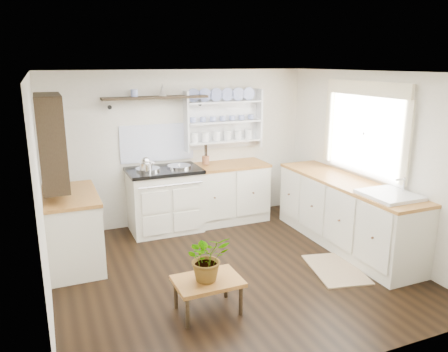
{
  "coord_description": "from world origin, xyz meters",
  "views": [
    {
      "loc": [
        -1.92,
        -4.35,
        2.4
      ],
      "look_at": [
        0.01,
        0.25,
        1.1
      ],
      "focal_mm": 35.0,
      "sensor_mm": 36.0,
      "label": 1
    }
  ],
  "objects": [
    {
      "name": "floor",
      "position": [
        0.0,
        0.0,
        0.0
      ],
      "size": [
        4.0,
        3.8,
        0.01
      ],
      "primitive_type": "cube",
      "color": "black",
      "rests_on": "ground"
    },
    {
      "name": "wall_back",
      "position": [
        0.0,
        1.9,
        1.15
      ],
      "size": [
        4.0,
        0.02,
        2.3
      ],
      "primitive_type": "cube",
      "color": "beige",
      "rests_on": "ground"
    },
    {
      "name": "wall_right",
      "position": [
        2.0,
        0.0,
        1.15
      ],
      "size": [
        0.02,
        3.8,
        2.3
      ],
      "primitive_type": "cube",
      "color": "beige",
      "rests_on": "ground"
    },
    {
      "name": "wall_left",
      "position": [
        -2.0,
        0.0,
        1.15
      ],
      "size": [
        0.02,
        3.8,
        2.3
      ],
      "primitive_type": "cube",
      "color": "beige",
      "rests_on": "ground"
    },
    {
      "name": "ceiling",
      "position": [
        0.0,
        0.0,
        2.3
      ],
      "size": [
        4.0,
        3.8,
        0.01
      ],
      "primitive_type": "cube",
      "color": "white",
      "rests_on": "wall_back"
    },
    {
      "name": "window",
      "position": [
        1.95,
        0.15,
        1.56
      ],
      "size": [
        0.08,
        1.55,
        1.22
      ],
      "color": "white",
      "rests_on": "wall_right"
    },
    {
      "name": "aga_cooker",
      "position": [
        -0.38,
        1.57,
        0.47
      ],
      "size": [
        1.04,
        0.72,
        0.96
      ],
      "color": "white",
      "rests_on": "floor"
    },
    {
      "name": "back_cabinets",
      "position": [
        0.6,
        1.6,
        0.46
      ],
      "size": [
        1.27,
        0.63,
        0.9
      ],
      "color": "beige",
      "rests_on": "floor"
    },
    {
      "name": "right_cabinets",
      "position": [
        1.7,
        0.1,
        0.46
      ],
      "size": [
        0.62,
        2.43,
        0.9
      ],
      "color": "beige",
      "rests_on": "floor"
    },
    {
      "name": "belfast_sink",
      "position": [
        1.7,
        -0.65,
        0.8
      ],
      "size": [
        0.55,
        0.6,
        0.45
      ],
      "color": "white",
      "rests_on": "right_cabinets"
    },
    {
      "name": "left_cabinets",
      "position": [
        -1.7,
        0.9,
        0.46
      ],
      "size": [
        0.62,
        1.13,
        0.9
      ],
      "color": "beige",
      "rests_on": "floor"
    },
    {
      "name": "plate_rack",
      "position": [
        0.65,
        1.86,
        1.56
      ],
      "size": [
        1.2,
        0.22,
        0.9
      ],
      "color": "white",
      "rests_on": "wall_back"
    },
    {
      "name": "high_shelf",
      "position": [
        -0.4,
        1.78,
        1.91
      ],
      "size": [
        1.5,
        0.29,
        0.16
      ],
      "color": "black",
      "rests_on": "wall_back"
    },
    {
      "name": "left_shelving",
      "position": [
        -1.84,
        0.9,
        1.55
      ],
      "size": [
        0.28,
        0.8,
        1.05
      ],
      "primitive_type": "cube",
      "color": "black",
      "rests_on": "wall_left"
    },
    {
      "name": "kettle",
      "position": [
        -0.66,
        1.45,
        1.03
      ],
      "size": [
        0.17,
        0.17,
        0.21
      ],
      "primitive_type": null,
      "color": "silver",
      "rests_on": "aga_cooker"
    },
    {
      "name": "utensil_crock",
      "position": [
        0.31,
        1.68,
        0.97
      ],
      "size": [
        0.11,
        0.11,
        0.12
      ],
      "primitive_type": "cylinder",
      "color": "#955A36",
      "rests_on": "back_cabinets"
    },
    {
      "name": "center_table",
      "position": [
        -0.58,
        -0.73,
        0.31
      ],
      "size": [
        0.65,
        0.47,
        0.35
      ],
      "rotation": [
        0.0,
        0.0,
        0.01
      ],
      "color": "brown",
      "rests_on": "floor"
    },
    {
      "name": "potted_plant",
      "position": [
        -0.58,
        -0.73,
        0.59
      ],
      "size": [
        0.43,
        0.37,
        0.47
      ],
      "primitive_type": "imported",
      "rotation": [
        0.0,
        0.0,
        -0.02
      ],
      "color": "#3F7233",
      "rests_on": "center_table"
    },
    {
      "name": "floor_rug",
      "position": [
        1.15,
        -0.48,
        0.01
      ],
      "size": [
        0.72,
        0.95,
        0.02
      ],
      "primitive_type": "cube",
      "rotation": [
        0.0,
        0.0,
        -0.22
      ],
      "color": "#956D56",
      "rests_on": "floor"
    }
  ]
}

